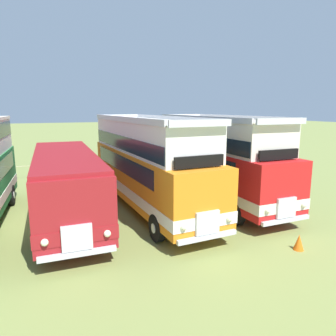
% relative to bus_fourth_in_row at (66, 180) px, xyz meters
% --- Properties ---
extents(ground_plane, '(200.00, 200.00, 0.00)m').
position_rel_bus_fourth_in_row_xyz_m(ground_plane, '(-1.92, 0.10, -1.75)').
color(ground_plane, olive).
extents(bus_fourth_in_row, '(2.75, 10.19, 2.99)m').
position_rel_bus_fourth_in_row_xyz_m(bus_fourth_in_row, '(0.00, 0.00, 0.00)').
color(bus_fourth_in_row, maroon).
rests_on(bus_fourth_in_row, ground).
extents(bus_fifth_in_row, '(3.09, 10.99, 4.52)m').
position_rel_bus_fourth_in_row_xyz_m(bus_fifth_in_row, '(3.83, 0.06, 0.61)').
color(bus_fifth_in_row, orange).
rests_on(bus_fifth_in_row, ground).
extents(bus_sixth_in_row, '(2.70, 10.11, 4.52)m').
position_rel_bus_fourth_in_row_xyz_m(bus_sixth_in_row, '(7.66, -0.08, 0.60)').
color(bus_sixth_in_row, red).
rests_on(bus_sixth_in_row, ground).
extents(cone_mid_row, '(0.36, 0.36, 0.55)m').
position_rel_bus_fourth_in_row_xyz_m(cone_mid_row, '(7.22, -6.44, -1.48)').
color(cone_mid_row, orange).
rests_on(cone_mid_row, ground).
extents(rope_fence_line, '(25.25, 0.08, 1.05)m').
position_rel_bus_fourth_in_row_xyz_m(rope_fence_line, '(-1.92, 9.30, -1.08)').
color(rope_fence_line, '#8C704C').
rests_on(rope_fence_line, ground).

